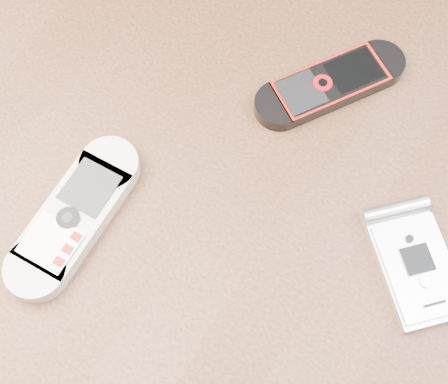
{
  "coord_description": "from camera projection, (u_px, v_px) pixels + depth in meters",
  "views": [
    {
      "loc": [
        0.11,
        -0.16,
        1.21
      ],
      "look_at": [
        0.01,
        0.0,
        0.76
      ],
      "focal_mm": 50.0,
      "sensor_mm": 36.0,
      "label": 1
    }
  ],
  "objects": [
    {
      "name": "ground",
      "position": [
        222.0,
        349.0,
        1.18
      ],
      "size": [
        4.0,
        4.0,
        0.0
      ],
      "primitive_type": "plane",
      "color": "#472B19",
      "rests_on": "ground"
    },
    {
      "name": "table",
      "position": [
        220.0,
        237.0,
        0.59
      ],
      "size": [
        1.2,
        0.8,
        0.75
      ],
      "color": "black",
      "rests_on": "ground"
    },
    {
      "name": "nokia_white",
      "position": [
        74.0,
        216.0,
        0.48
      ],
      "size": [
        0.06,
        0.15,
        0.02
      ],
      "primitive_type": "cube",
      "rotation": [
        0.0,
        0.0,
        0.07
      ],
      "color": "silver",
      "rests_on": "table"
    },
    {
      "name": "nokia_black_red",
      "position": [
        330.0,
        84.0,
        0.53
      ],
      "size": [
        0.11,
        0.14,
        0.01
      ],
      "primitive_type": "cube",
      "rotation": [
        0.0,
        0.0,
        -0.54
      ],
      "color": "black",
      "rests_on": "table"
    },
    {
      "name": "motorola_razr",
      "position": [
        416.0,
        265.0,
        0.46
      ],
      "size": [
        0.11,
        0.11,
        0.02
      ],
      "primitive_type": "cube",
      "rotation": [
        0.0,
        0.0,
        0.83
      ],
      "color": "silver",
      "rests_on": "table"
    }
  ]
}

